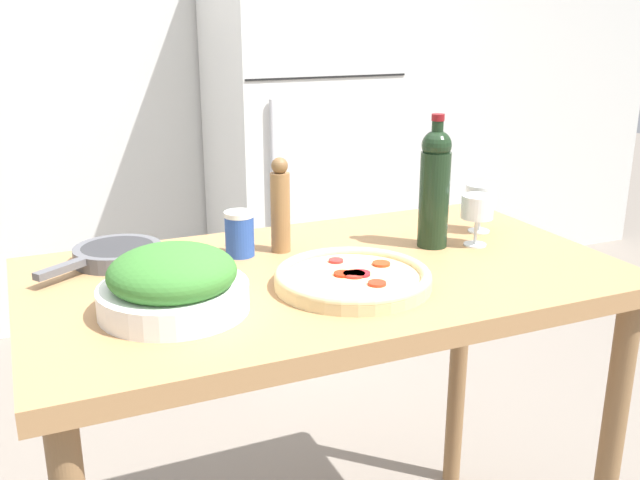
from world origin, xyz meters
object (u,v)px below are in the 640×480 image
(wine_glass_near, at_px, (477,209))
(homemade_pizza, at_px, (353,278))
(wine_bottle, at_px, (435,186))
(pepper_mill, at_px, (280,207))
(salad_bowl, at_px, (173,283))
(salt_canister, at_px, (240,234))
(wine_glass_far, at_px, (481,197))
(cast_iron_skillet, at_px, (117,254))
(refrigerator, at_px, (298,153))

(wine_glass_near, height_order, homemade_pizza, wine_glass_near)
(wine_bottle, bearing_deg, pepper_mill, 162.48)
(homemade_pizza, bearing_deg, pepper_mill, 101.34)
(salad_bowl, bearing_deg, salt_canister, 50.91)
(wine_glass_far, distance_m, salt_canister, 0.65)
(pepper_mill, bearing_deg, wine_bottle, -17.52)
(cast_iron_skillet, bearing_deg, wine_glass_near, -15.41)
(wine_glass_near, distance_m, pepper_mill, 0.49)
(wine_glass_far, relative_size, salad_bowl, 0.44)
(wine_bottle, height_order, wine_glass_near, wine_bottle)
(wine_glass_near, bearing_deg, pepper_mill, 161.69)
(salad_bowl, height_order, salt_canister, salad_bowl)
(refrigerator, height_order, cast_iron_skillet, refrigerator)
(pepper_mill, height_order, salad_bowl, pepper_mill)
(salad_bowl, relative_size, salt_canister, 2.69)
(wine_glass_near, bearing_deg, homemade_pizza, -162.23)
(wine_glass_far, xyz_separation_m, pepper_mill, (-0.54, 0.06, 0.02))
(wine_glass_far, height_order, pepper_mill, pepper_mill)
(wine_glass_far, bearing_deg, homemade_pizza, -155.18)
(pepper_mill, relative_size, cast_iron_skillet, 0.79)
(wine_bottle, xyz_separation_m, salad_bowl, (-0.68, -0.15, -0.10))
(wine_bottle, height_order, homemade_pizza, wine_bottle)
(wine_bottle, height_order, pepper_mill, wine_bottle)
(pepper_mill, bearing_deg, salt_canister, 176.05)
(pepper_mill, relative_size, salt_canister, 2.13)
(pepper_mill, xyz_separation_m, salt_canister, (-0.10, 0.01, -0.06))
(wine_glass_near, bearing_deg, wine_glass_far, 50.03)
(wine_bottle, relative_size, salad_bowl, 1.12)
(wine_bottle, distance_m, salad_bowl, 0.70)
(wine_bottle, xyz_separation_m, wine_glass_far, (0.18, 0.05, -0.06))
(wine_glass_near, relative_size, cast_iron_skillet, 0.44)
(salt_canister, xyz_separation_m, cast_iron_skillet, (-0.28, 0.07, -0.03))
(cast_iron_skillet, bearing_deg, wine_bottle, -14.61)
(pepper_mill, relative_size, homemade_pizza, 0.69)
(pepper_mill, xyz_separation_m, salad_bowl, (-0.32, -0.26, -0.05))
(refrigerator, height_order, wine_bottle, refrigerator)
(wine_glass_near, relative_size, salad_bowl, 0.44)
(wine_glass_near, xyz_separation_m, salad_bowl, (-0.78, -0.11, -0.04))
(homemade_pizza, distance_m, cast_iron_skillet, 0.57)
(refrigerator, relative_size, salt_canister, 15.86)
(homemade_pizza, relative_size, cast_iron_skillet, 1.14)
(pepper_mill, relative_size, salad_bowl, 0.79)
(wine_glass_near, relative_size, pepper_mill, 0.55)
(homemade_pizza, relative_size, salt_canister, 3.07)
(salt_canister, bearing_deg, pepper_mill, -3.95)
(pepper_mill, distance_m, salt_canister, 0.12)
(wine_glass_far, bearing_deg, wine_glass_near, -129.97)
(refrigerator, bearing_deg, pepper_mill, -113.32)
(pepper_mill, distance_m, cast_iron_skillet, 0.40)
(pepper_mill, height_order, cast_iron_skillet, pepper_mill)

